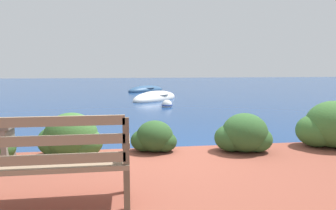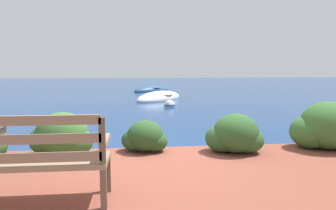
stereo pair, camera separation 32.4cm
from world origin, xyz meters
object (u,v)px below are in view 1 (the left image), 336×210
object	(u,v)px
rowboat_nearest	(155,98)
mooring_buoy	(167,105)
rowboat_mid	(146,90)
park_bench	(55,159)

from	to	relation	value
rowboat_nearest	mooring_buoy	bearing A→B (deg)	42.48
rowboat_nearest	rowboat_mid	distance (m)	5.25
rowboat_nearest	mooring_buoy	size ratio (longest dim) A/B	7.28
park_bench	mooring_buoy	xyz separation A→B (m)	(2.29, 8.90, -0.63)
rowboat_nearest	rowboat_mid	size ratio (longest dim) A/B	1.14
mooring_buoy	park_bench	bearing A→B (deg)	-104.40
rowboat_mid	mooring_buoy	distance (m)	7.97
rowboat_nearest	mooring_buoy	world-z (taller)	rowboat_nearest
park_bench	rowboat_nearest	bearing A→B (deg)	82.72
park_bench	rowboat_nearest	world-z (taller)	park_bench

